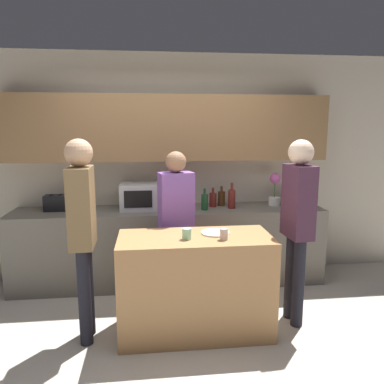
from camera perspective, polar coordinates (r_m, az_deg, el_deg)
name	(u,v)px	position (r m, az deg, el deg)	size (l,w,h in m)	color
ground_plane	(179,349)	(3.43, -1.93, -22.73)	(14.00, 14.00, 0.00)	beige
back_wall	(168,152)	(4.54, -3.72, 6.09)	(6.40, 0.40, 2.70)	beige
back_counter	(170,246)	(4.49, -3.39, -8.18)	(3.60, 0.62, 0.89)	#6B665B
kitchen_island	(195,284)	(3.46, 0.48, -13.91)	(1.35, 0.61, 0.90)	#B27F4C
microwave	(143,196)	(4.40, -7.49, -0.60)	(0.52, 0.39, 0.30)	#B7BABC
toaster	(56,203)	(4.54, -19.96, -1.56)	(0.26, 0.16, 0.18)	black
potted_plant	(275,189)	(4.64, 12.51, 0.41)	(0.14, 0.14, 0.39)	silver
bottle_0	(205,202)	(4.30, 1.94, -1.51)	(0.08, 0.08, 0.25)	#194723
bottle_1	(213,199)	(4.48, 3.21, -1.13)	(0.09, 0.09, 0.23)	maroon
bottle_2	(222,198)	(4.54, 4.52, -0.95)	(0.09, 0.09, 0.24)	#472814
bottle_3	(232,199)	(4.41, 6.07, -1.00)	(0.08, 0.08, 0.30)	maroon
plate_on_island	(215,233)	(3.38, 3.58, -6.21)	(0.26, 0.26, 0.01)	white
cup_0	(187,234)	(3.21, -0.82, -6.38)	(0.08, 0.08, 0.09)	#99E1BA
cup_1	(224,234)	(3.20, 4.86, -6.41)	(0.07, 0.07, 0.10)	beige
person_left	(82,223)	(3.27, -16.38, -4.53)	(0.23, 0.34, 1.75)	black
person_center	(298,216)	(3.56, 15.81, -3.51)	(0.23, 0.35, 1.74)	black
person_right	(176,216)	(3.82, -2.42, -3.63)	(0.37, 0.26, 1.60)	black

